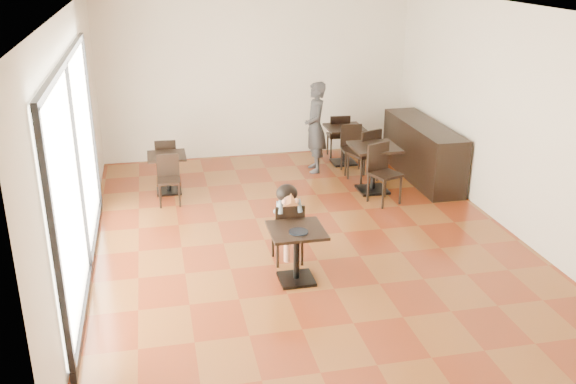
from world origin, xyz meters
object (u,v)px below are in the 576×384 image
object	(u,v)px
child_table	(297,255)
chair_back_b	(353,150)
child	(287,224)
chair_left_b	(169,181)
cafe_table_left	(168,174)
chair_left_a	(166,160)
chair_back_a	(338,135)
child_chair	(287,232)
cafe_table_mid	(373,169)
cafe_table_back	(344,145)
chair_mid_a	(363,154)
adult_patron	(315,127)
chair_mid_b	(385,175)

from	to	relation	value
child_table	chair_back_b	world-z (taller)	chair_back_b
child	chair_left_b	world-z (taller)	child
cafe_table_left	chair_back_b	distance (m)	3.37
chair_left_a	chair_back_b	world-z (taller)	chair_back_b
chair_back_a	child_table	bearing A→B (deg)	72.36
child_chair	cafe_table_mid	xyz separation A→B (m)	(1.97, 2.24, -0.02)
cafe_table_back	chair_mid_a	xyz separation A→B (m)	(0.05, -0.99, 0.12)
child_chair	child	size ratio (longest dim) A/B	0.79
child_table	cafe_table_mid	world-z (taller)	cafe_table_mid
chair_back_b	chair_left_b	bearing A→B (deg)	-161.13
child_chair	chair_left_b	size ratio (longest dim) A/B	1.06
chair_mid_a	chair_back_b	world-z (taller)	chair_mid_a
chair_back_a	chair_back_b	world-z (taller)	same
chair_mid_a	chair_back_a	bearing A→B (deg)	-108.93
adult_patron	cafe_table_left	xyz separation A→B (m)	(-2.71, -0.57, -0.50)
adult_patron	chair_mid_a	size ratio (longest dim) A/B	1.72
adult_patron	chair_mid_b	size ratio (longest dim) A/B	1.72
cafe_table_mid	chair_mid_a	bearing A→B (deg)	90.00
child_table	chair_mid_a	bearing A→B (deg)	59.45
chair_back_b	child_table	bearing A→B (deg)	-112.56
cafe_table_left	chair_mid_b	bearing A→B (deg)	-19.75
cafe_table_back	chair_left_b	size ratio (longest dim) A/B	0.91
chair_left_b	chair_back_a	bearing A→B (deg)	30.39
chair_mid_a	chair_back_a	distance (m)	1.41
child	cafe_table_mid	world-z (taller)	child
child_table	cafe_table_mid	xyz separation A→B (m)	(1.97, 2.79, 0.05)
child_chair	cafe_table_mid	distance (m)	2.98
child	adult_patron	xyz separation A→B (m)	(1.27, 3.48, 0.30)
chair_mid_a	chair_mid_b	size ratio (longest dim) A/B	1.00
cafe_table_mid	chair_mid_b	size ratio (longest dim) A/B	0.83
chair_left_a	chair_mid_b	bearing A→B (deg)	154.19
child_chair	adult_patron	world-z (taller)	adult_patron
adult_patron	chair_mid_b	xyz separation A→B (m)	(0.70, -1.79, -0.35)
child_table	child_chair	size ratio (longest dim) A/B	0.83
chair_back_a	cafe_table_left	bearing A→B (deg)	25.36
cafe_table_left	chair_back_b	world-z (taller)	chair_back_b
adult_patron	cafe_table_back	bearing A→B (deg)	119.14
child	chair_left_a	bearing A→B (deg)	112.52
child	chair_back_b	xyz separation A→B (m)	(1.92, 3.23, -0.10)
child	adult_patron	size ratio (longest dim) A/B	0.64
cafe_table_mid	chair_back_b	distance (m)	0.99
adult_patron	chair_mid_b	bearing A→B (deg)	25.72
child_chair	adult_patron	distance (m)	3.73
adult_patron	child_chair	bearing A→B (deg)	-15.68
cafe_table_back	adult_patron	bearing A→B (deg)	-155.22
cafe_table_back	chair_back_a	xyz separation A→B (m)	(0.00, 0.42, 0.07)
child	cafe_table_left	world-z (taller)	child
cafe_table_mid	cafe_table_back	distance (m)	1.54
cafe_table_left	cafe_table_mid	bearing A→B (deg)	-11.19
child_table	chair_mid_a	xyz separation A→B (m)	(1.97, 3.34, 0.13)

